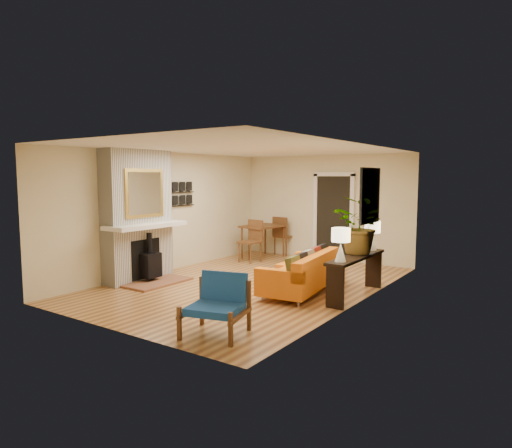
{
  "coord_description": "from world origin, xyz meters",
  "views": [
    {
      "loc": [
        5.02,
        -7.1,
        2.08
      ],
      "look_at": [
        0.0,
        0.2,
        1.15
      ],
      "focal_mm": 32.0,
      "sensor_mm": 36.0,
      "label": 1
    }
  ],
  "objects_px": {
    "sofa": "(304,273)",
    "lamp_near": "(341,241)",
    "houseplant": "(361,225)",
    "ottoman": "(301,271)",
    "blue_chair": "(218,301)",
    "lamp_far": "(372,232)",
    "dining_table": "(266,232)",
    "console_table": "(356,264)"
  },
  "relations": [
    {
      "from": "sofa",
      "to": "lamp_far",
      "type": "xyz_separation_m",
      "value": [
        0.91,
        0.93,
        0.72
      ]
    },
    {
      "from": "console_table",
      "to": "lamp_far",
      "type": "height_order",
      "value": "lamp_far"
    },
    {
      "from": "dining_table",
      "to": "houseplant",
      "type": "xyz_separation_m",
      "value": [
        3.37,
        -2.1,
        0.56
      ]
    },
    {
      "from": "blue_chair",
      "to": "lamp_near",
      "type": "distance_m",
      "value": 2.32
    },
    {
      "from": "ottoman",
      "to": "blue_chair",
      "type": "distance_m",
      "value": 3.23
    },
    {
      "from": "lamp_far",
      "to": "ottoman",
      "type": "bearing_deg",
      "value": -167.96
    },
    {
      "from": "ottoman",
      "to": "blue_chair",
      "type": "height_order",
      "value": "blue_chair"
    },
    {
      "from": "lamp_far",
      "to": "houseplant",
      "type": "bearing_deg",
      "value": -91.09
    },
    {
      "from": "houseplant",
      "to": "ottoman",
      "type": "bearing_deg",
      "value": 169.61
    },
    {
      "from": "blue_chair",
      "to": "houseplant",
      "type": "height_order",
      "value": "houseplant"
    },
    {
      "from": "ottoman",
      "to": "lamp_far",
      "type": "bearing_deg",
      "value": 12.04
    },
    {
      "from": "blue_chair",
      "to": "dining_table",
      "type": "distance_m",
      "value": 5.66
    },
    {
      "from": "dining_table",
      "to": "console_table",
      "type": "xyz_separation_m",
      "value": [
        3.38,
        -2.31,
        -0.09
      ]
    },
    {
      "from": "lamp_near",
      "to": "ottoman",
      "type": "bearing_deg",
      "value": 140.2
    },
    {
      "from": "dining_table",
      "to": "houseplant",
      "type": "height_order",
      "value": "houseplant"
    },
    {
      "from": "sofa",
      "to": "blue_chair",
      "type": "xyz_separation_m",
      "value": [
        0.09,
        -2.53,
        0.08
      ]
    },
    {
      "from": "ottoman",
      "to": "lamp_near",
      "type": "relative_size",
      "value": 1.36
    },
    {
      "from": "blue_chair",
      "to": "lamp_near",
      "type": "xyz_separation_m",
      "value": [
        0.82,
        2.07,
        0.64
      ]
    },
    {
      "from": "console_table",
      "to": "dining_table",
      "type": "bearing_deg",
      "value": 145.69
    },
    {
      "from": "dining_table",
      "to": "ottoman",
      "type": "bearing_deg",
      "value": -42.26
    },
    {
      "from": "blue_chair",
      "to": "houseplant",
      "type": "bearing_deg",
      "value": 74.64
    },
    {
      "from": "ottoman",
      "to": "lamp_far",
      "type": "height_order",
      "value": "lamp_far"
    },
    {
      "from": "console_table",
      "to": "lamp_far",
      "type": "distance_m",
      "value": 0.87
    },
    {
      "from": "lamp_near",
      "to": "houseplant",
      "type": "bearing_deg",
      "value": 90.66
    },
    {
      "from": "console_table",
      "to": "houseplant",
      "type": "xyz_separation_m",
      "value": [
        -0.01,
        0.2,
        0.65
      ]
    },
    {
      "from": "sofa",
      "to": "houseplant",
      "type": "bearing_deg",
      "value": 24.24
    },
    {
      "from": "lamp_far",
      "to": "dining_table",
      "type": "bearing_deg",
      "value": 154.95
    },
    {
      "from": "dining_table",
      "to": "houseplant",
      "type": "bearing_deg",
      "value": -31.99
    },
    {
      "from": "sofa",
      "to": "lamp_near",
      "type": "distance_m",
      "value": 1.25
    },
    {
      "from": "dining_table",
      "to": "console_table",
      "type": "distance_m",
      "value": 4.09
    },
    {
      "from": "lamp_far",
      "to": "houseplant",
      "type": "xyz_separation_m",
      "value": [
        -0.01,
        -0.53,
        0.17
      ]
    },
    {
      "from": "blue_chair",
      "to": "lamp_far",
      "type": "distance_m",
      "value": 3.61
    },
    {
      "from": "lamp_far",
      "to": "blue_chair",
      "type": "bearing_deg",
      "value": -103.28
    },
    {
      "from": "sofa",
      "to": "dining_table",
      "type": "relative_size",
      "value": 1.08
    },
    {
      "from": "sofa",
      "to": "dining_table",
      "type": "bearing_deg",
      "value": 134.53
    },
    {
      "from": "sofa",
      "to": "houseplant",
      "type": "distance_m",
      "value": 1.33
    },
    {
      "from": "dining_table",
      "to": "console_table",
      "type": "relative_size",
      "value": 1.04
    },
    {
      "from": "lamp_near",
      "to": "sofa",
      "type": "bearing_deg",
      "value": 153.18
    },
    {
      "from": "dining_table",
      "to": "console_table",
      "type": "height_order",
      "value": "dining_table"
    },
    {
      "from": "blue_chair",
      "to": "sofa",
      "type": "bearing_deg",
      "value": 92.11
    },
    {
      "from": "sofa",
      "to": "lamp_near",
      "type": "xyz_separation_m",
      "value": [
        0.91,
        -0.46,
        0.72
      ]
    },
    {
      "from": "dining_table",
      "to": "houseplant",
      "type": "relative_size",
      "value": 1.91
    }
  ]
}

